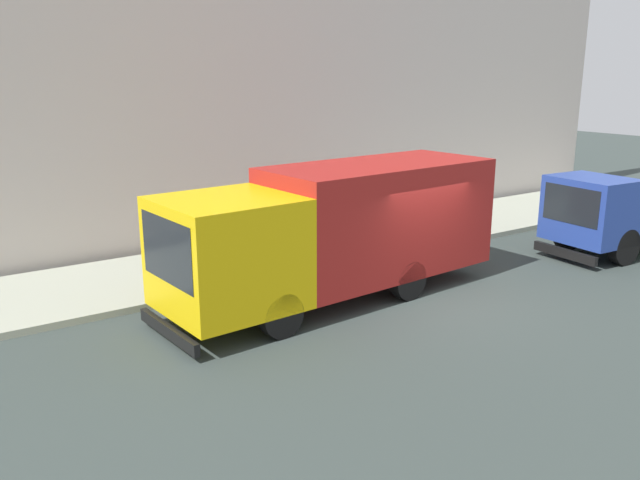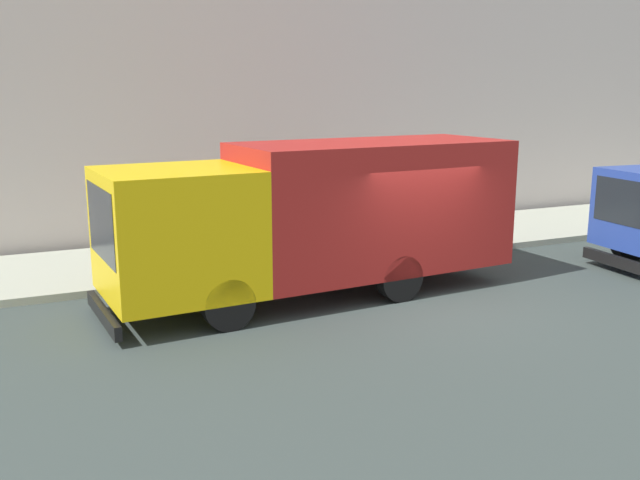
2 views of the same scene
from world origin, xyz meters
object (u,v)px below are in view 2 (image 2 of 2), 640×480
object	(u,v)px
pedestrian_standing	(263,223)
pedestrian_third	(351,217)
pedestrian_walking	(161,230)
large_utility_truck	(318,213)

from	to	relation	value
pedestrian_standing	pedestrian_third	distance (m)	2.22
pedestrian_walking	pedestrian_third	size ratio (longest dim) A/B	0.98
large_utility_truck	pedestrian_standing	bearing A→B (deg)	6.34
pedestrian_standing	pedestrian_walking	bearing A→B (deg)	78.06
large_utility_truck	pedestrian_standing	xyz separation A→B (m)	(2.12, 0.39, -0.53)
pedestrian_walking	pedestrian_standing	xyz separation A→B (m)	(-0.47, -2.11, 0.07)
pedestrian_third	large_utility_truck	bearing A→B (deg)	121.94
large_utility_truck	pedestrian_third	size ratio (longest dim) A/B	4.81
pedestrian_third	pedestrian_walking	bearing A→B (deg)	66.59
large_utility_truck	pedestrian_walking	distance (m)	3.65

